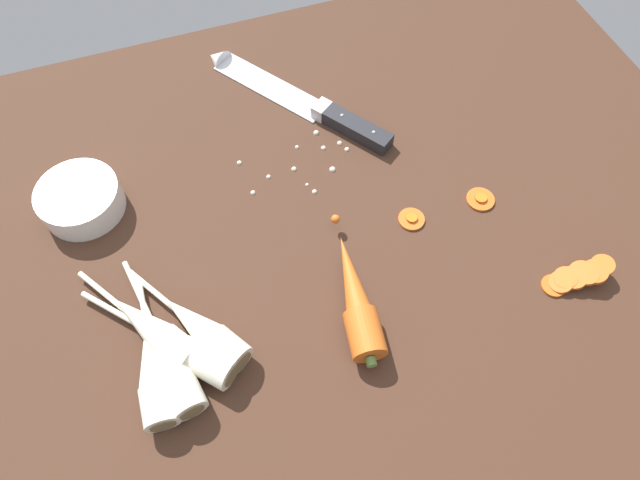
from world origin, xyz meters
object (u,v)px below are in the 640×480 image
object	(u,v)px
parsnip_mid_left	(202,330)
parsnip_outer	(152,330)
parsnip_back	(180,346)
carrot_slice_stray_mid	(481,199)
carrot_slice_stack	(577,276)
parsnip_front	(167,358)
carrot_slice_stray_near	(412,218)
whole_carrot	(356,299)
chefs_knife	(291,96)
parsnip_mid_right	(154,373)
prep_bowl	(80,199)

from	to	relation	value
parsnip_mid_left	parsnip_outer	distance (cm)	5.91
parsnip_back	carrot_slice_stray_mid	bearing A→B (deg)	10.19
parsnip_outer	carrot_slice_stack	distance (cm)	52.57
carrot_slice_stack	parsnip_mid_left	bearing A→B (deg)	169.71
parsnip_front	parsnip_outer	xyz separation A→B (cm)	(-0.99, 3.95, 0.00)
parsnip_mid_left	parsnip_outer	xyz separation A→B (cm)	(-5.55, 2.01, -0.00)
carrot_slice_stack	carrot_slice_stray_near	world-z (taller)	carrot_slice_stack
parsnip_back	carrot_slice_stray_mid	size ratio (longest dim) A/B	4.61
whole_carrot	carrot_slice_stray_mid	distance (cm)	23.98
parsnip_front	carrot_slice_stray_near	size ratio (longest dim) A/B	6.13
whole_carrot	parsnip_outer	world-z (taller)	whole_carrot
chefs_knife	parsnip_mid_right	world-z (taller)	parsnip_mid_right
parsnip_front	prep_bowl	xyz separation A→B (cm)	(-6.56, 25.61, 0.17)
parsnip_front	whole_carrot	bearing A→B (deg)	-0.92
whole_carrot	carrot_slice_stack	bearing A→B (deg)	-12.36
carrot_slice_stack	parsnip_front	bearing A→B (deg)	172.79
carrot_slice_stack	parsnip_outer	bearing A→B (deg)	168.64
parsnip_mid_right	parsnip_front	bearing A→B (deg)	35.42
chefs_knife	parsnip_mid_left	world-z (taller)	parsnip_mid_left
chefs_knife	prep_bowl	size ratio (longest dim) A/B	2.77
parsnip_back	parsnip_front	bearing A→B (deg)	-152.87
parsnip_outer	prep_bowl	world-z (taller)	same
whole_carrot	carrot_slice_stray_near	distance (cm)	15.07
parsnip_mid_right	carrot_slice_stray_near	size ratio (longest dim) A/B	5.29
chefs_knife	prep_bowl	bearing A→B (deg)	-163.04
parsnip_mid_right	carrot_slice_stack	distance (cm)	52.60
parsnip_mid_left	carrot_slice_stack	size ratio (longest dim) A/B	1.93
chefs_knife	prep_bowl	distance (cm)	34.55
parsnip_mid_right	prep_bowl	bearing A→B (deg)	100.04
carrot_slice_stack	parsnip_back	bearing A→B (deg)	171.58
chefs_knife	parsnip_front	distance (cm)	44.44
chefs_knife	carrot_slice_stack	world-z (taller)	carrot_slice_stack
parsnip_back	carrot_slice_stray_near	distance (cm)	34.16
whole_carrot	parsnip_mid_right	bearing A→B (deg)	-177.89
parsnip_mid_right	parsnip_back	world-z (taller)	same
prep_bowl	parsnip_outer	bearing A→B (deg)	-75.56
chefs_knife	carrot_slice_stray_near	size ratio (longest dim) A/B	8.50
parsnip_mid_left	carrot_slice_stack	world-z (taller)	parsnip_mid_left
parsnip_mid_left	carrot_slice_stray_mid	distance (cm)	41.19
carrot_slice_stray_near	carrot_slice_stray_mid	world-z (taller)	same
whole_carrot	parsnip_back	world-z (taller)	whole_carrot
chefs_knife	prep_bowl	xyz separation A→B (cm)	(-33.02, -10.07, 1.50)
parsnip_mid_left	carrot_slice_stack	bearing A→B (deg)	-10.29
whole_carrot	parsnip_front	bearing A→B (deg)	179.08
parsnip_mid_right	carrot_slice_stack	world-z (taller)	parsnip_mid_right
parsnip_outer	carrot_slice_stack	world-z (taller)	parsnip_outer
parsnip_mid_left	parsnip_mid_right	size ratio (longest dim) A/B	0.93
parsnip_mid_left	carrot_slice_stray_mid	xyz separation A→B (cm)	(40.60, 6.72, -1.62)
parsnip_front	parsnip_mid_left	world-z (taller)	same
carrot_slice_stack	prep_bowl	size ratio (longest dim) A/B	0.84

